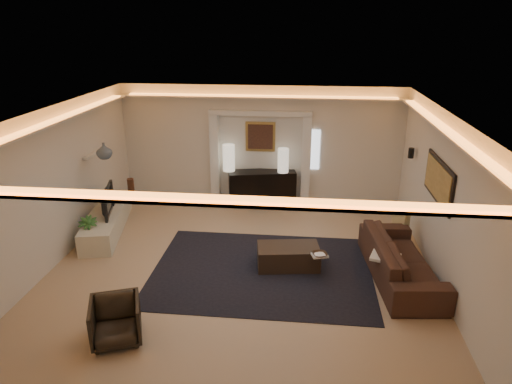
# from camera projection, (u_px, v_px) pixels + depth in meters

# --- Properties ---
(floor) EXTENTS (7.00, 7.00, 0.00)m
(floor) POSITION_uv_depth(u_px,v_px,m) (242.00, 264.00, 8.73)
(floor) COLOR tan
(floor) RESTS_ON ground
(ceiling) EXTENTS (7.00, 7.00, 0.00)m
(ceiling) POSITION_uv_depth(u_px,v_px,m) (240.00, 112.00, 7.72)
(ceiling) COLOR white
(ceiling) RESTS_ON ground
(wall_back) EXTENTS (7.00, 0.00, 7.00)m
(wall_back) POSITION_uv_depth(u_px,v_px,m) (260.00, 144.00, 11.49)
(wall_back) COLOR beige
(wall_back) RESTS_ON ground
(wall_front) EXTENTS (7.00, 0.00, 7.00)m
(wall_front) POSITION_uv_depth(u_px,v_px,m) (197.00, 305.00, 4.96)
(wall_front) COLOR beige
(wall_front) RESTS_ON ground
(wall_left) EXTENTS (0.00, 7.00, 7.00)m
(wall_left) POSITION_uv_depth(u_px,v_px,m) (56.00, 186.00, 8.58)
(wall_left) COLOR beige
(wall_left) RESTS_ON ground
(wall_right) EXTENTS (0.00, 7.00, 7.00)m
(wall_right) POSITION_uv_depth(u_px,v_px,m) (443.00, 200.00, 7.87)
(wall_right) COLOR beige
(wall_right) RESTS_ON ground
(cove_soffit) EXTENTS (7.00, 7.00, 0.04)m
(cove_soffit) POSITION_uv_depth(u_px,v_px,m) (241.00, 128.00, 7.82)
(cove_soffit) COLOR silver
(cove_soffit) RESTS_ON ceiling
(daylight_slit) EXTENTS (0.25, 0.03, 1.00)m
(daylight_slit) POSITION_uv_depth(u_px,v_px,m) (315.00, 150.00, 11.37)
(daylight_slit) COLOR white
(daylight_slit) RESTS_ON wall_back
(area_rug) EXTENTS (4.00, 3.00, 0.01)m
(area_rug) POSITION_uv_depth(u_px,v_px,m) (262.00, 270.00, 8.50)
(area_rug) COLOR black
(area_rug) RESTS_ON ground
(pilaster_left) EXTENTS (0.22, 0.20, 2.20)m
(pilaster_left) POSITION_uv_depth(u_px,v_px,m) (215.00, 157.00, 11.63)
(pilaster_left) COLOR silver
(pilaster_left) RESTS_ON ground
(pilaster_right) EXTENTS (0.22, 0.20, 2.20)m
(pilaster_right) POSITION_uv_depth(u_px,v_px,m) (306.00, 160.00, 11.40)
(pilaster_right) COLOR silver
(pilaster_right) RESTS_ON ground
(alcove_header) EXTENTS (2.52, 0.20, 0.12)m
(alcove_header) POSITION_uv_depth(u_px,v_px,m) (260.00, 113.00, 11.12)
(alcove_header) COLOR silver
(alcove_header) RESTS_ON wall_back
(painting_frame) EXTENTS (0.74, 0.04, 0.74)m
(painting_frame) POSITION_uv_depth(u_px,v_px,m) (260.00, 137.00, 11.39)
(painting_frame) COLOR tan
(painting_frame) RESTS_ON wall_back
(painting_canvas) EXTENTS (0.62, 0.02, 0.62)m
(painting_canvas) POSITION_uv_depth(u_px,v_px,m) (260.00, 137.00, 11.37)
(painting_canvas) COLOR #4C2D1E
(painting_canvas) RESTS_ON wall_back
(art_panel_frame) EXTENTS (0.04, 1.64, 0.74)m
(art_panel_frame) POSITION_uv_depth(u_px,v_px,m) (439.00, 181.00, 8.07)
(art_panel_frame) COLOR black
(art_panel_frame) RESTS_ON wall_right
(art_panel_gold) EXTENTS (0.02, 1.50, 0.62)m
(art_panel_gold) POSITION_uv_depth(u_px,v_px,m) (437.00, 181.00, 8.07)
(art_panel_gold) COLOR tan
(art_panel_gold) RESTS_ON wall_right
(wall_sconce) EXTENTS (0.12, 0.12, 0.22)m
(wall_sconce) POSITION_uv_depth(u_px,v_px,m) (411.00, 153.00, 9.86)
(wall_sconce) COLOR black
(wall_sconce) RESTS_ON wall_right
(wall_niche) EXTENTS (0.10, 0.55, 0.04)m
(wall_niche) POSITION_uv_depth(u_px,v_px,m) (91.00, 155.00, 9.81)
(wall_niche) COLOR silver
(wall_niche) RESTS_ON wall_left
(console) EXTENTS (1.74, 0.86, 0.83)m
(console) POSITION_uv_depth(u_px,v_px,m) (262.00, 187.00, 11.61)
(console) COLOR black
(console) RESTS_ON ground
(lamp_left) EXTENTS (0.35, 0.35, 0.66)m
(lamp_left) POSITION_uv_depth(u_px,v_px,m) (229.00, 160.00, 11.43)
(lamp_left) COLOR beige
(lamp_left) RESTS_ON console
(lamp_right) EXTENTS (0.29, 0.29, 0.60)m
(lamp_right) POSITION_uv_depth(u_px,v_px,m) (283.00, 162.00, 11.32)
(lamp_right) COLOR beige
(lamp_right) RESTS_ON console
(media_ledge) EXTENTS (1.15, 2.65, 0.48)m
(media_ledge) POSITION_uv_depth(u_px,v_px,m) (107.00, 221.00, 10.07)
(media_ledge) COLOR beige
(media_ledge) RESTS_ON ground
(tv) EXTENTS (1.03, 0.39, 0.59)m
(tv) POSITION_uv_depth(u_px,v_px,m) (104.00, 201.00, 9.74)
(tv) COLOR black
(tv) RESTS_ON media_ledge
(figurine) EXTENTS (0.20, 0.20, 0.42)m
(figurine) POSITION_uv_depth(u_px,v_px,m) (131.00, 189.00, 10.80)
(figurine) COLOR #49291B
(figurine) RESTS_ON media_ledge
(ginger_jar) EXTENTS (0.32, 0.32, 0.34)m
(ginger_jar) POSITION_uv_depth(u_px,v_px,m) (104.00, 151.00, 9.43)
(ginger_jar) COLOR #3F4E66
(ginger_jar) RESTS_ON wall_niche
(plant) EXTENTS (0.51, 0.51, 0.69)m
(plant) POSITION_uv_depth(u_px,v_px,m) (89.00, 233.00, 9.21)
(plant) COLOR #316629
(plant) RESTS_ON ground
(sofa) EXTENTS (2.59, 1.23, 0.73)m
(sofa) POSITION_uv_depth(u_px,v_px,m) (401.00, 260.00, 8.14)
(sofa) COLOR #59321C
(sofa) RESTS_ON ground
(throw_blanket) EXTENTS (0.58, 0.52, 0.05)m
(throw_blanket) POSITION_uv_depth(u_px,v_px,m) (385.00, 257.00, 7.84)
(throw_blanket) COLOR white
(throw_blanket) RESTS_ON sofa
(throw_pillow) EXTENTS (0.29, 0.43, 0.42)m
(throw_pillow) POSITION_uv_depth(u_px,v_px,m) (401.00, 219.00, 9.37)
(throw_pillow) COLOR tan
(throw_pillow) RESTS_ON sofa
(coffee_table) EXTENTS (1.22, 0.78, 0.42)m
(coffee_table) POSITION_uv_depth(u_px,v_px,m) (288.00, 257.00, 8.57)
(coffee_table) COLOR black
(coffee_table) RESTS_ON ground
(bowl) EXTENTS (0.33, 0.33, 0.06)m
(bowl) POSITION_uv_depth(u_px,v_px,m) (320.00, 255.00, 8.15)
(bowl) COLOR black
(bowl) RESTS_ON coffee_table
(magazine) EXTENTS (0.33, 0.27, 0.03)m
(magazine) POSITION_uv_depth(u_px,v_px,m) (320.00, 256.00, 8.15)
(magazine) COLOR white
(magazine) RESTS_ON coffee_table
(armchair) EXTENTS (0.89, 0.90, 0.64)m
(armchair) POSITION_uv_depth(u_px,v_px,m) (116.00, 321.00, 6.55)
(armchair) COLOR black
(armchair) RESTS_ON ground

